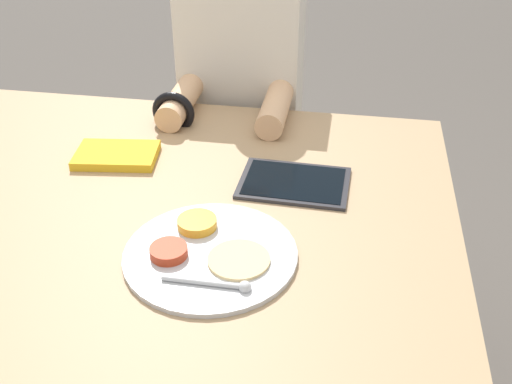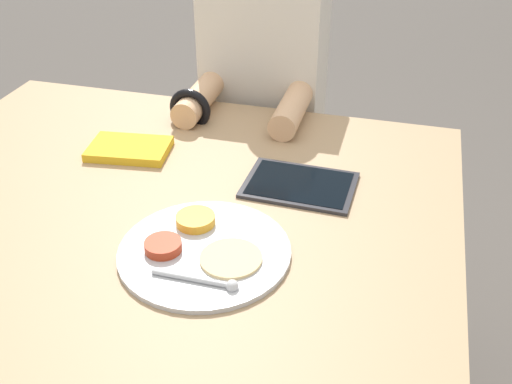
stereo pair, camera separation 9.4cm
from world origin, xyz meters
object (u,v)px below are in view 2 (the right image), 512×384
at_px(tablet_device, 300,185).
at_px(person_diner, 263,143).
at_px(thali_tray, 203,249).
at_px(red_notebook, 129,149).

bearing_deg(tablet_device, person_diner, 112.73).
relative_size(tablet_device, person_diner, 0.19).
distance_m(thali_tray, tablet_device, 0.30).
xyz_separation_m(red_notebook, tablet_device, (0.42, -0.04, -0.00)).
relative_size(thali_tray, tablet_device, 1.32).
bearing_deg(person_diner, tablet_device, -67.27).
xyz_separation_m(red_notebook, person_diner, (0.21, 0.46, -0.19)).
bearing_deg(person_diner, thali_tray, -83.67).
distance_m(red_notebook, tablet_device, 0.42).
height_order(thali_tray, person_diner, person_diner).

